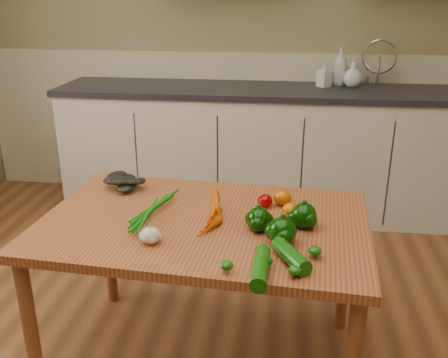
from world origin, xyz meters
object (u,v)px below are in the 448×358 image
table (204,237)px  tomato_a (265,201)px  carrot_bunch (193,213)px  zucchini_a (291,256)px  pepper_b (304,216)px  pepper_c (282,231)px  garlic_bulb (150,235)px  pepper_a (259,219)px  soap_bottle_b (324,74)px  tomato_c (290,210)px  soap_bottle_a (340,67)px  tomato_b (282,197)px  leafy_greens (124,181)px  zucchini_b (261,268)px  soap_bottle_c (353,74)px

table → tomato_a: size_ratio=21.61×
carrot_bunch → zucchini_a: (0.38, -0.28, -0.00)m
pepper_b → pepper_c: bearing=-118.8°
garlic_bulb → pepper_a: (0.38, 0.15, 0.02)m
pepper_c → zucchini_a: size_ratio=0.56×
soap_bottle_b → tomato_a: soap_bottle_b is taller
tomato_a → tomato_c: tomato_c is taller
soap_bottle_b → tomato_c: size_ratio=2.69×
carrot_bunch → pepper_b: bearing=2.8°
pepper_a → pepper_c: size_ratio=0.90×
tomato_c → pepper_a: bearing=-130.4°
soap_bottle_a → tomato_b: (-0.36, -1.67, -0.31)m
pepper_a → tomato_a: size_ratio=1.49×
soap_bottle_b → tomato_b: soap_bottle_b is taller
leafy_greens → pepper_c: 0.83m
soap_bottle_b → garlic_bulb: (-0.71, -1.98, -0.27)m
zucchini_b → table: bearing=123.2°
tomato_b → zucchini_a: size_ratio=0.42×
soap_bottle_c → tomato_a: 1.74m
soap_bottle_b → pepper_c: soap_bottle_b is taller
tomato_c → zucchini_b: tomato_c is taller
pepper_a → zucchini_a: 0.26m
soap_bottle_c → zucchini_a: soap_bottle_c is taller
soap_bottle_a → pepper_c: bearing=124.4°
garlic_bulb → pepper_b: 0.58m
pepper_a → pepper_c: (0.09, -0.10, 0.01)m
pepper_a → tomato_b: pepper_a is taller
table → pepper_c: pepper_c is taller
garlic_bulb → pepper_c: pepper_c is taller
soap_bottle_c → tomato_c: soap_bottle_c is taller
pepper_c → tomato_a: bearing=103.4°
zucchini_a → zucchini_b: bearing=-138.0°
carrot_bunch → garlic_bulb: bearing=-115.4°
carrot_bunch → tomato_c: (0.38, 0.08, -0.00)m
zucchini_a → table: bearing=139.5°
leafy_greens → tomato_c: bearing=-14.3°
carrot_bunch → pepper_a: bearing=-8.3°
tomato_c → soap_bottle_c: bearing=76.6°
tomato_c → zucchini_b: 0.46m
soap_bottle_a → zucchini_b: (-0.42, -2.23, -0.32)m
soap_bottle_b → zucchini_b: (-0.31, -2.15, -0.27)m
leafy_greens → zucchini_b: (0.65, -0.64, -0.02)m
pepper_a → garlic_bulb: bearing=-158.7°
pepper_a → zucchini_a: (0.12, -0.23, -0.02)m
garlic_bulb → tomato_a: (0.39, 0.36, -0.00)m
garlic_bulb → pepper_c: (0.46, 0.05, 0.02)m
pepper_a → pepper_b: bearing=16.1°
pepper_a → tomato_a: 0.22m
soap_bottle_a → soap_bottle_b: size_ratio=1.49×
garlic_bulb → soap_bottle_c: bearing=65.8°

